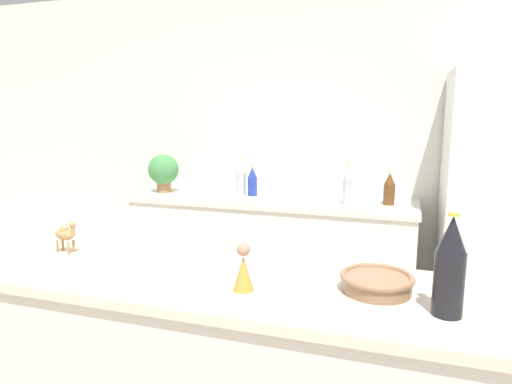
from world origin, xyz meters
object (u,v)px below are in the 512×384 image
Objects in this scene: camel_figurine at (65,234)px; back_bottle_2 at (347,185)px; fruit_bowl at (377,282)px; back_bottle_1 at (252,182)px; back_bottle_0 at (389,189)px; potted_plant at (163,171)px; paper_towel_roll at (195,176)px; wine_bottle at (450,267)px; back_bottle_3 at (241,178)px; wise_man_figurine_blue at (243,270)px.

back_bottle_2 is at bearing 62.04° from camel_figurine.
back_bottle_1 is at bearing 119.32° from fruit_bowl.
back_bottle_0 reaches higher than fruit_bowl.
potted_plant is at bearing 134.75° from fruit_bowl.
fruit_bowl is (1.53, -1.85, -0.03)m from paper_towel_roll.
potted_plant is at bearing 136.06° from wine_bottle.
back_bottle_3 is at bearing 6.08° from potted_plant.
camel_figurine reaches higher than fruit_bowl.
back_bottle_0 is 1.97m from wine_bottle.
wise_man_figurine_blue is at bearing -10.43° from camel_figurine.
wine_bottle is at bearing -5.63° from camel_figurine.
back_bottle_3 is (-1.11, 0.03, 0.03)m from back_bottle_0.
wise_man_figurine_blue is at bearing -179.02° from wine_bottle.
back_bottle_0 is at bearing 17.25° from back_bottle_2.
wine_bottle reaches higher than back_bottle_0.
back_bottle_1 is 0.75m from back_bottle_2.
paper_towel_roll is 2.27m from wise_man_figurine_blue.
back_bottle_3 is (-0.09, -0.01, 0.03)m from back_bottle_1.
back_bottle_3 reaches higher than back_bottle_2.
potted_plant reaches higher than fruit_bowl.
back_bottle_1 is 1.47× the size of wise_man_figurine_blue.
potted_plant is at bearing 178.22° from back_bottle_2.
paper_towel_roll reaches higher than back_bottle_1.
paper_towel_roll is 1.16× the size of back_bottle_0.
potted_plant is 2.76m from wine_bottle.
back_bottle_3 reaches higher than wise_man_figurine_blue.
paper_towel_roll is 1.50m from back_bottle_0.
wine_bottle reaches higher than potted_plant.
wise_man_figurine_blue is (0.65, -2.00, 0.04)m from back_bottle_1.
back_bottle_3 is at bearing -176.31° from back_bottle_1.
back_bottle_0 is at bearing -1.38° from back_bottle_3.
back_bottle_3 is 1.24× the size of fruit_bowl.
back_bottle_1 is at bearing 3.11° from paper_towel_roll.
back_bottle_3 is at bearing 178.62° from back_bottle_0.
paper_towel_roll is at bearing 10.71° from potted_plant.
wise_man_figurine_blue is at bearing -92.88° from back_bottle_2.
back_bottle_2 reaches higher than back_bottle_0.
wise_man_figurine_blue is (-0.09, -1.88, 0.01)m from back_bottle_2.
paper_towel_roll is at bearing 131.43° from wine_bottle.
back_bottle_0 is 1.02m from back_bottle_1.
back_bottle_2 is (-0.28, -0.09, 0.02)m from back_bottle_0.
wise_man_figurine_blue reaches higher than back_bottle_1.
back_bottle_3 is 0.98× the size of wine_bottle.
potted_plant is at bearing -169.29° from paper_towel_roll.
back_bottle_3 is 1.85× the size of wise_man_figurine_blue.
fruit_bowl is at bearing -50.37° from paper_towel_roll.
fruit_bowl is (1.15, -1.87, -0.03)m from back_bottle_3.
potted_plant is 1.31× the size of fruit_bowl.
camel_figurine is at bearing 178.63° from fruit_bowl.
back_bottle_3 is at bearing 2.97° from paper_towel_roll.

